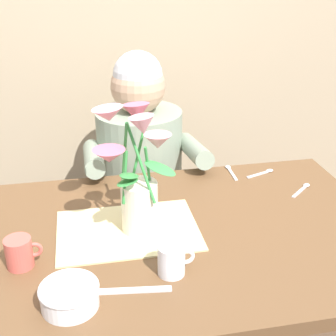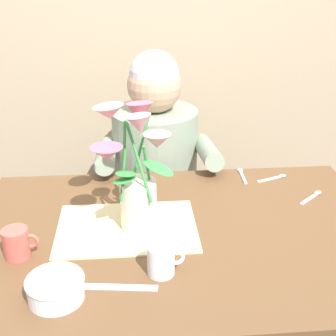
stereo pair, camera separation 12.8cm
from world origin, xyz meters
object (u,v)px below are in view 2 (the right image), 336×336
object	(u,v)px
seated_person	(156,188)
tea_cup	(162,260)
ceramic_bowl	(55,287)
dinner_knife	(118,287)
flower_vase	(135,172)
ceramic_mug	(17,243)

from	to	relation	value
seated_person	tea_cup	xyz separation A→B (m)	(-0.03, -0.80, 0.22)
seated_person	ceramic_bowl	distance (m)	0.93
ceramic_bowl	tea_cup	bearing A→B (deg)	15.89
seated_person	dinner_knife	xyz separation A→B (m)	(-0.14, -0.84, 0.18)
flower_vase	dinner_knife	distance (m)	0.32
seated_person	ceramic_mug	bearing A→B (deg)	-116.77
dinner_knife	ceramic_mug	world-z (taller)	ceramic_mug
flower_vase	ceramic_mug	world-z (taller)	flower_vase
seated_person	tea_cup	bearing A→B (deg)	-88.93
flower_vase	ceramic_bowl	distance (m)	0.38
ceramic_mug	tea_cup	distance (m)	0.38
ceramic_bowl	tea_cup	xyz separation A→B (m)	(0.25, 0.07, 0.01)
dinner_knife	tea_cup	xyz separation A→B (m)	(0.11, 0.05, 0.04)
seated_person	flower_vase	distance (m)	0.68
flower_vase	ceramic_mug	distance (m)	0.36
seated_person	flower_vase	xyz separation A→B (m)	(-0.09, -0.58, 0.35)
seated_person	tea_cup	world-z (taller)	seated_person
seated_person	dinner_knife	distance (m)	0.87
tea_cup	flower_vase	bearing A→B (deg)	104.64
ceramic_bowl	tea_cup	world-z (taller)	tea_cup
seated_person	flower_vase	world-z (taller)	seated_person
ceramic_mug	tea_cup	size ratio (longest dim) A/B	1.00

